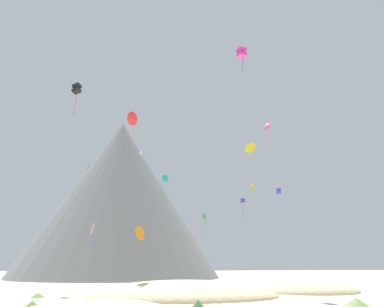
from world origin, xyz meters
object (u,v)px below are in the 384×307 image
kite_magenta_high (241,53)px  kite_yellow_mid (250,148)px  bush_far_left (38,295)px  kite_red_mid (133,119)px  bush_scatter_east (356,302)px  kite_white_high (141,153)px  kite_blue_mid (279,191)px  bush_low_patch (62,306)px  kite_rainbow_high (267,127)px  kite_black_high (77,89)px  kite_green_low (204,218)px  kite_teal_mid (165,180)px  kite_indigo_mid (243,201)px  bush_near_right (198,304)px  kite_orange_low (139,233)px  kite_gold_mid (252,187)px  bush_near_left (32,306)px  kite_pink_low (93,231)px  rock_massif (116,203)px

kite_magenta_high → kite_yellow_mid: size_ratio=1.87×
bush_far_left → kite_red_mid: size_ratio=0.42×
bush_scatter_east → kite_yellow_mid: (0.33, 31.08, 24.89)m
kite_red_mid → kite_white_high: (2.38, 25.09, 1.53)m
kite_blue_mid → kite_white_high: kite_white_high is taller
bush_low_patch → kite_rainbow_high: 51.66m
bush_low_patch → kite_white_high: bearing=79.6°
kite_black_high → kite_red_mid: bearing=-105.9°
kite_green_low → kite_teal_mid: (-9.80, -17.02, 3.81)m
kite_black_high → kite_yellow_mid: kite_black_high is taller
kite_red_mid → kite_indigo_mid: size_ratio=0.95×
kite_magenta_high → kite_rainbow_high: kite_magenta_high is taller
bush_near_right → bush_scatter_east: bearing=0.5°
bush_near_right → kite_blue_mid: kite_blue_mid is taller
kite_orange_low → kite_magenta_high: size_ratio=0.45×
bush_scatter_east → kite_blue_mid: 56.83m
kite_magenta_high → kite_white_high: (-15.12, 27.11, -10.67)m
kite_orange_low → kite_gold_mid: (28.70, 41.06, 14.49)m
bush_scatter_east → kite_white_high: 56.66m
bush_near_right → kite_orange_low: size_ratio=0.77×
bush_scatter_east → kite_gold_mid: size_ratio=1.54×
kite_red_mid → kite_blue_mid: bearing=-4.0°
bush_near_left → kite_gold_mid: 67.77m
kite_pink_low → kite_teal_mid: kite_teal_mid is taller
kite_pink_low → kite_indigo_mid: size_ratio=0.76×
bush_near_left → kite_indigo_mid: (35.06, 48.92, 17.66)m
bush_scatter_east → kite_orange_low: 25.10m
kite_blue_mid → kite_indigo_mid: 9.89m
bush_near_left → bush_scatter_east: (30.62, -1.25, -0.05)m
kite_green_low → kite_orange_low: bearing=-166.1°
bush_near_right → kite_yellow_mid: size_ratio=0.65×
rock_massif → kite_magenta_high: (20.73, -63.19, 16.41)m
bush_near_left → kite_white_high: 53.05m
kite_orange_low → kite_white_high: (1.10, 33.96, 19.78)m
kite_green_low → kite_black_high: 34.73m
bush_low_patch → kite_blue_mid: kite_blue_mid is taller
kite_pink_low → kite_gold_mid: kite_gold_mid is taller
kite_rainbow_high → kite_yellow_mid: bearing=-144.7°
bush_near_left → kite_gold_mid: bearing=53.4°
rock_massif → kite_teal_mid: 59.92m
bush_low_patch → rock_massif: bearing=88.2°
kite_blue_mid → kite_orange_low: bearing=70.8°
kite_rainbow_high → kite_pink_low: bearing=-107.5°
kite_yellow_mid → kite_blue_mid: bearing=-77.2°
bush_low_patch → kite_white_high: (8.15, 44.39, 27.00)m
kite_green_low → kite_teal_mid: bearing=-169.4°
kite_green_low → kite_white_high: 20.32m
kite_pink_low → kite_black_high: kite_black_high is taller
bush_far_left → kite_indigo_mid: bearing=43.1°
kite_magenta_high → rock_massif: bearing=6.7°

